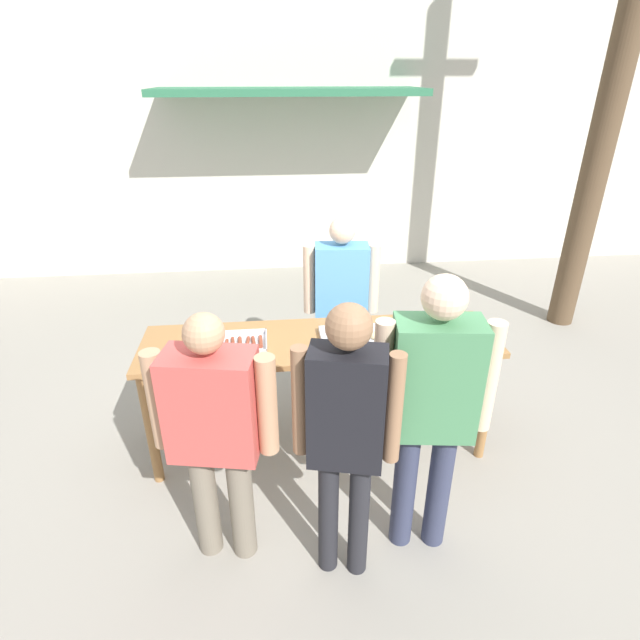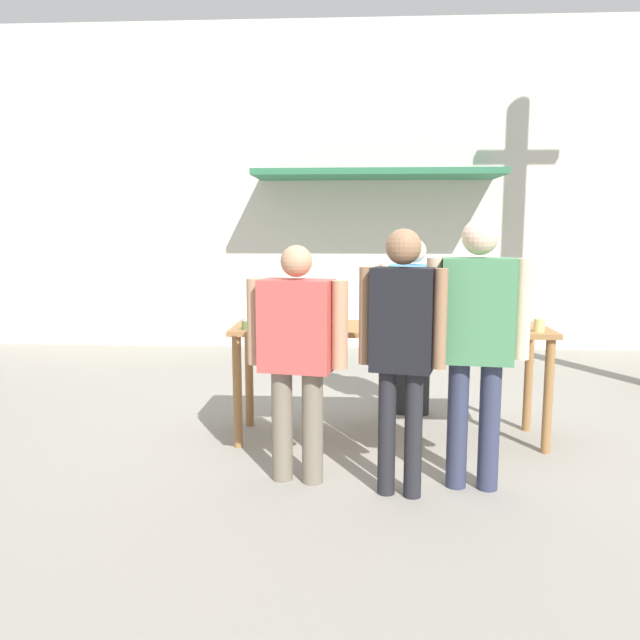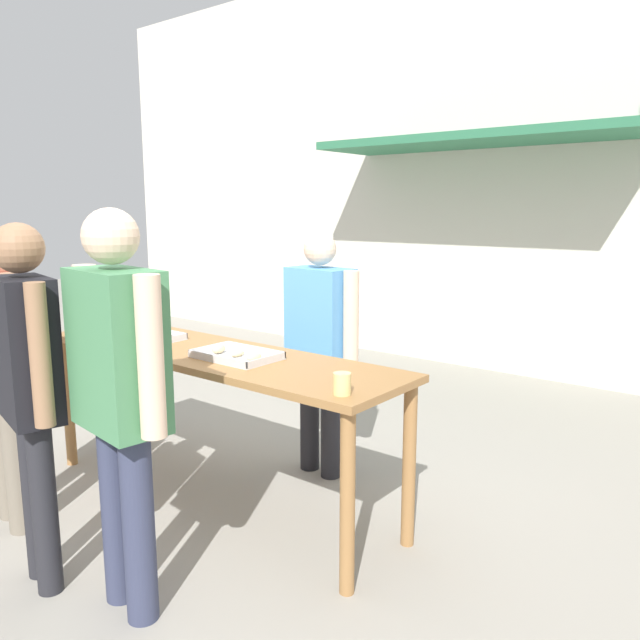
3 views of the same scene
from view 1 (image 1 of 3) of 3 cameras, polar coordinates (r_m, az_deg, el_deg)
ground_plane at (r=4.03m, az=0.00°, el=-13.80°), size 24.00×24.00×0.00m
building_facade_back at (r=7.05m, az=-3.75°, el=23.59°), size 12.00×1.11×4.50m
serving_table at (r=3.56m, az=0.00°, el=-3.82°), size 2.49×0.67×0.92m
food_tray_sausages at (r=3.46m, az=-9.08°, el=-2.68°), size 0.36×0.30×0.04m
food_tray_buns at (r=3.50m, az=3.78°, el=-2.01°), size 0.46×0.31×0.06m
condiment_jar_mustard at (r=3.37m, az=-18.71°, el=-4.27°), size 0.07×0.07×0.07m
condiment_jar_ketchup at (r=3.34m, az=-17.05°, el=-4.27°), size 0.07×0.07×0.07m
beer_cup at (r=3.57m, az=18.28°, el=-2.12°), size 0.08×0.08×0.10m
person_server_behind_table at (r=4.14m, az=2.42°, el=2.85°), size 0.62×0.27×1.60m
person_customer_holding_hotdog at (r=2.75m, az=-11.96°, el=-11.77°), size 0.67×0.34×1.59m
person_customer_with_cup at (r=2.75m, az=12.70°, el=-8.95°), size 0.64×0.30×1.75m
person_customer_waiting_in_line at (r=2.54m, az=2.99°, el=-12.05°), size 0.53×0.29×1.69m
utility_pole at (r=5.93m, az=31.39°, el=24.89°), size 1.10×0.27×5.47m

